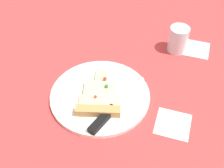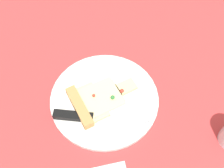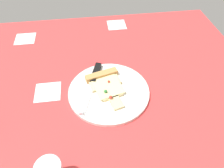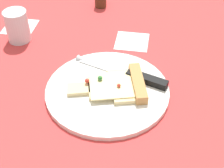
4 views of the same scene
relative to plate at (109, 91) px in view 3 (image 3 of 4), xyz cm
name	(u,v)px [view 3 (image 3 of 4)]	position (x,y,z in cm)	size (l,w,h in cm)	color
ground_plane	(99,116)	(-4.40, -8.38, -2.09)	(124.84, 124.84, 3.00)	#D13838
plate	(109,91)	(0.00, 0.00, 0.00)	(28.41, 28.41, 1.18)	white
pizza_slice	(106,84)	(-0.69, 2.51, 1.37)	(13.45, 18.83, 2.39)	beige
knife	(93,82)	(-5.29, 4.33, 1.20)	(9.61, 23.43, 2.45)	silver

